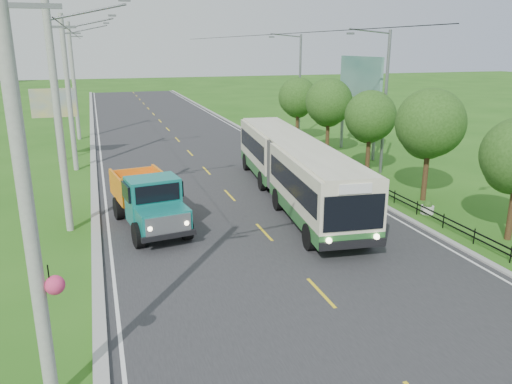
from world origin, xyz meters
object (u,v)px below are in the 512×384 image
tree_back (298,99)px  dump_truck (148,197)px  pole_nearest (29,203)px  billboard_right (360,83)px  tree_third (429,127)px  planter_near (427,208)px  billboard_left (54,108)px  streetlight_far (298,82)px  bus (293,165)px  planter_mid (350,171)px  tree_fifth (329,104)px  pole_near (59,118)px  streetlight_mid (383,98)px  pole_mid (69,93)px  planter_far (302,148)px  pole_far (74,81)px  tree_fourth (370,119)px

tree_back → dump_truck: tree_back is taller
pole_nearest → billboard_right: pole_nearest is taller
tree_third → planter_near: bearing=-120.4°
pole_nearest → billboard_left: bearing=92.7°
tree_third → billboard_right: (2.44, 11.86, 1.36)m
streetlight_far → bus: 19.52m
tree_third → streetlight_far: (0.79, 19.86, 0.92)m
planter_near → billboard_right: billboard_right is taller
pole_nearest → planter_mid: bearing=45.3°
tree_fifth → streetlight_far: (0.79, 7.86, 1.05)m
pole_near → planter_near: bearing=-10.1°
tree_fifth → bus: tree_fifth is taller
pole_near → tree_third: bearing=-2.7°
tree_third → billboard_right: 12.18m
billboard_right → bus: (-9.22, -9.75, -3.40)m
pole_nearest → streetlight_mid: pole_nearest is taller
dump_truck → pole_mid: bearing=96.7°
pole_nearest → streetlight_mid: (18.88, 17.00, -0.03)m
pole_nearest → dump_truck: bearing=73.0°
pole_nearest → pole_mid: size_ratio=1.00×
billboard_right → tree_fifth: bearing=176.7°
pole_near → dump_truck: size_ratio=1.56×
pole_mid → billboard_right: bearing=-2.8°
pole_nearest → pole_near: same height
streetlight_mid → streetlight_far: 14.00m
tree_fifth → planter_far: tree_fifth is taller
pole_far → planter_mid: 25.85m
tree_fourth → planter_mid: size_ratio=8.06×
tree_fifth → tree_back: (-0.00, 6.00, -0.20)m
pole_mid → tree_third: size_ratio=1.67×
pole_near → pole_far: same height
pole_nearest → planter_far: size_ratio=14.93×
streetlight_far → dump_truck: 25.33m
tree_back → planter_near: bearing=-93.6°
tree_fifth → bus: 12.14m
pole_near → tree_back: size_ratio=1.82×
streetlight_far → billboard_left: 20.56m
tree_third → planter_far: (-1.26, 13.86, -3.70)m
tree_fourth → pole_near: bearing=-164.2°
pole_nearest → streetlight_far: pole_nearest is taller
billboard_left → planter_mid: bearing=-28.9°
billboard_left → dump_truck: (4.70, -15.78, -2.41)m
pole_nearest → streetlight_mid: 25.41m
planter_near → bus: (-5.52, 4.25, 1.66)m
pole_near → planter_mid: size_ratio=14.93×
tree_back → bus: bearing=-113.1°
planter_far → bus: bearing=-115.2°
billboard_left → dump_truck: billboard_left is taller
billboard_left → tree_fourth: bearing=-27.0°
dump_truck → tree_third: bearing=-8.8°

